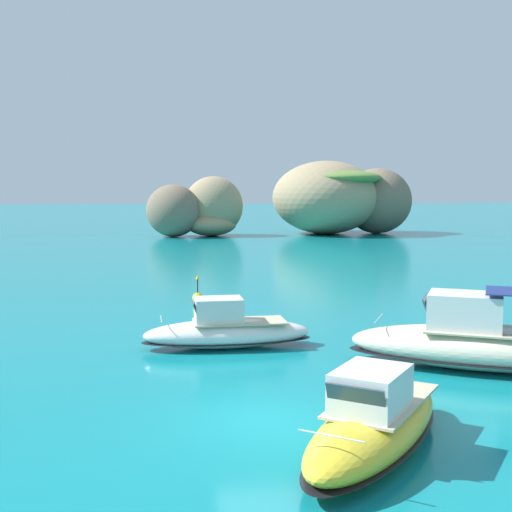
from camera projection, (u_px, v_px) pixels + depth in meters
name	position (u px, v px, depth m)	size (l,w,h in m)	color
ground_plane	(264.00, 420.00, 17.95)	(400.00, 400.00, 0.00)	#0F7F89
islet_large	(337.00, 200.00, 85.23)	(21.18, 19.26, 9.10)	#9E8966
islet_small	(199.00, 211.00, 81.16)	(13.08, 9.90, 7.15)	#9E8966
motorboat_yellow	(375.00, 423.00, 15.73)	(5.68, 6.83, 2.04)	yellow
motorboat_cream	(476.00, 344.00, 22.79)	(8.94, 6.08, 2.72)	beige
motorboat_white	(226.00, 331.00, 25.80)	(6.58, 2.30, 1.92)	white
channel_buoy	(198.00, 297.00, 35.46)	(0.56, 0.56, 1.48)	yellow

